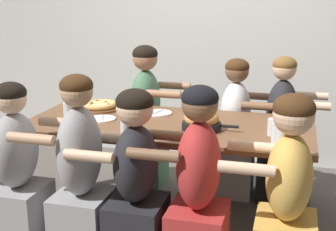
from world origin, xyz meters
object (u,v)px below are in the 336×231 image
Objects in this scene: pizza_board_main at (99,106)px; diner_near_midright at (197,197)px; empty_plate_b at (102,119)px; drinking_glass_c at (69,114)px; diner_near_right at (286,207)px; diner_near_center at (136,192)px; drinking_glass_f at (282,137)px; drinking_glass_d at (277,134)px; diner_near_left at (17,180)px; empty_plate_a at (158,113)px; cocktail_glass_blue at (274,128)px; diner_far_midright at (235,134)px; drinking_glass_g at (198,109)px; skillet_bowl at (202,121)px; drinking_glass_e at (288,117)px; diner_near_midleft at (81,182)px; diner_far_midleft at (146,121)px; drinking_glass_a at (200,108)px; diner_far_right at (281,136)px; drinking_glass_b at (125,127)px.

pizza_board_main is 0.25× the size of diner_near_midright.
drinking_glass_c is at bearing -147.23° from empty_plate_b.
diner_near_right is 0.84m from diner_near_center.
drinking_glass_d is at bearing 111.62° from drinking_glass_f.
diner_near_midright is (-0.40, -0.40, -0.28)m from drinking_glass_d.
diner_near_left is at bearing 90.00° from diner_near_right.
empty_plate_a is 1.54× the size of cocktail_glass_blue.
empty_plate_a is 0.73m from diner_far_midright.
empty_plate_a is at bearing 174.81° from drinking_glass_g.
diner_near_right is 1.02× the size of diner_far_midright.
diner_far_midright reaches higher than diner_near_left.
skillet_bowl is 0.59m from drinking_glass_e.
diner_near_midleft reaches higher than diner_far_midright.
diner_far_midleft is at bearing -17.61° from diner_near_left.
cocktail_glass_blue is 1.30× the size of drinking_glass_a.
empty_plate_b is at bearing -171.34° from drinking_glass_e.
diner_far_right is (0.88, 0.45, -0.24)m from empty_plate_a.
cocktail_glass_blue reaches higher than drinking_glass_b.
diner_far_right is 2.02m from diner_near_left.
diner_near_midright is (-0.37, -0.55, -0.27)m from cocktail_glass_blue.
diner_far_right reaches higher than drinking_glass_e.
diner_near_midleft is (-0.75, -1.31, 0.03)m from diner_far_midright.
diner_far_midleft reaches higher than diner_near_right.
diner_near_center reaches higher than empty_plate_a.
empty_plate_a is 1.81× the size of drinking_glass_b.
pizza_board_main is 0.25× the size of diner_near_midleft.
drinking_glass_c reaches higher than pizza_board_main.
diner_far_right is (0.58, 0.39, -0.29)m from drinking_glass_a.
drinking_glass_a is 0.94m from drinking_glass_c.
empty_plate_b is 1.45× the size of cocktail_glass_blue.
diner_far_midright is at bearing 113.55° from cocktail_glass_blue.
drinking_glass_b is 0.86× the size of drinking_glass_e.
drinking_glass_a is 1.17m from diner_near_right.
skillet_bowl is at bearing -62.41° from diner_near_left.
diner_far_midright is (-0.33, 0.76, -0.29)m from cocktail_glass_blue.
diner_far_midright is at bearing 18.62° from diner_near_right.
drinking_glass_g is 0.13× the size of diner_near_right.
diner_near_midright is (-0.43, -0.32, -0.29)m from drinking_glass_f.
diner_far_midright is 1.31m from diner_near_midright.
drinking_glass_c is 0.12× the size of diner_far_right.
diner_far_midright is at bearing 39.57° from empty_plate_b.
cocktail_glass_blue reaches higher than drinking_glass_a.
diner_near_midleft reaches higher than diner_near_midright.
pizza_board_main is 0.25× the size of diner_far_right.
drinking_glass_g is 0.61m from diner_far_midright.
diner_near_midright reaches higher than pizza_board_main.
drinking_glass_b is at bearing -30.06° from diner_far_midright.
drinking_glass_g is (-0.60, 0.52, 0.00)m from drinking_glass_f.
empty_plate_a is 0.93m from drinking_glass_e.
drinking_glass_g is at bearing 105.73° from skillet_bowl.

